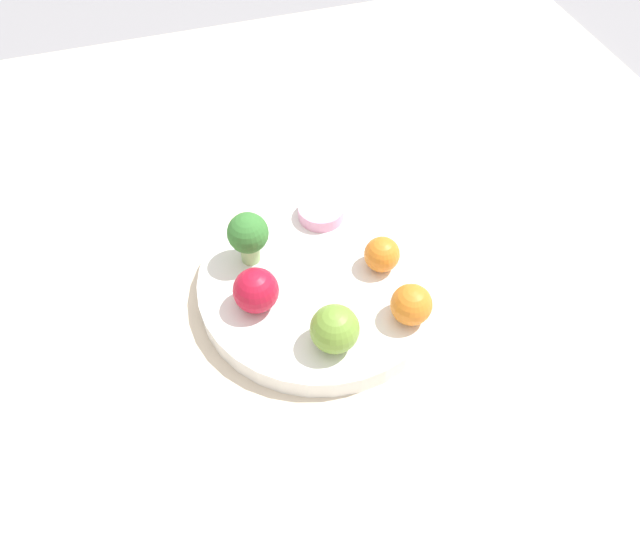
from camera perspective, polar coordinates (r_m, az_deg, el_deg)
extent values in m
plane|color=gray|center=(0.72, 0.00, -2.79)|extent=(6.00, 6.00, 0.00)
cube|color=beige|center=(0.71, 0.00, -2.31)|extent=(1.20, 1.20, 0.02)
cylinder|color=white|center=(0.69, 0.00, -1.18)|extent=(0.27, 0.27, 0.03)
cylinder|color=#99C17A|center=(0.69, -6.40, 1.84)|extent=(0.02, 0.02, 0.03)
sphere|color=#387A33|center=(0.67, -6.62, 3.48)|extent=(0.05, 0.05, 0.05)
sphere|color=olive|center=(0.61, 1.35, -5.32)|extent=(0.05, 0.05, 0.05)
sphere|color=#B7142D|center=(0.64, -5.88, -1.78)|extent=(0.05, 0.05, 0.05)
sphere|color=orange|center=(0.64, 8.35, -3.06)|extent=(0.04, 0.04, 0.04)
sphere|color=orange|center=(0.68, 5.68, 1.52)|extent=(0.04, 0.04, 0.04)
cylinder|color=#EA9EC6|center=(0.74, 0.11, 5.45)|extent=(0.05, 0.05, 0.02)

